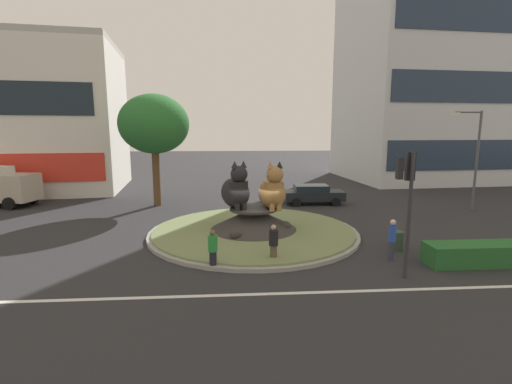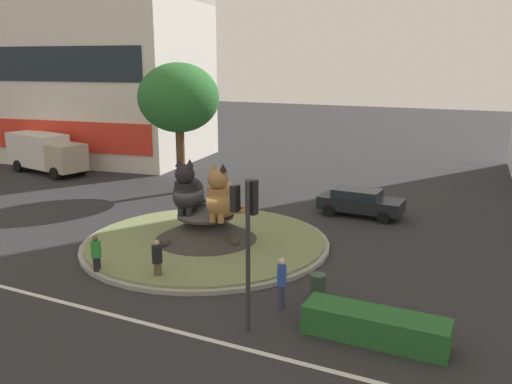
{
  "view_description": "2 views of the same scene",
  "coord_description": "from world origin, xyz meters",
  "px_view_note": "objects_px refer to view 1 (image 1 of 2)",
  "views": [
    {
      "loc": [
        -1.19,
        -19.02,
        5.53
      ],
      "look_at": [
        0.28,
        2.13,
        1.93
      ],
      "focal_mm": 25.52,
      "sensor_mm": 36.0,
      "label": 1
    },
    {
      "loc": [
        12.21,
        -19.88,
        8.13
      ],
      "look_at": [
        1.01,
        3.12,
        1.89
      ],
      "focal_mm": 37.59,
      "sensor_mm": 36.0,
      "label": 2
    }
  ],
  "objects_px": {
    "broadleaf_tree_behind_island": "(154,125)",
    "pedestrian_green_shirt": "(213,249)",
    "cat_statue_tabby": "(273,191)",
    "cat_statue_black": "(236,191)",
    "traffic_light_mast": "(408,187)",
    "office_tower": "(433,35)",
    "pedestrian_black_shirt": "(274,243)",
    "parked_car_right": "(313,194)",
    "litter_bin": "(397,241)",
    "streetlight_arm": "(474,154)",
    "pedestrian_blue_shirt": "(392,238)"
  },
  "relations": [
    {
      "from": "cat_statue_tabby",
      "to": "parked_car_right",
      "type": "relative_size",
      "value": 0.61
    },
    {
      "from": "pedestrian_green_shirt",
      "to": "litter_bin",
      "type": "distance_m",
      "value": 8.65
    },
    {
      "from": "traffic_light_mast",
      "to": "cat_statue_tabby",
      "type": "bearing_deg",
      "value": 41.82
    },
    {
      "from": "cat_statue_tabby",
      "to": "litter_bin",
      "type": "height_order",
      "value": "cat_statue_tabby"
    },
    {
      "from": "traffic_light_mast",
      "to": "pedestrian_black_shirt",
      "type": "relative_size",
      "value": 2.86
    },
    {
      "from": "cat_statue_tabby",
      "to": "parked_car_right",
      "type": "xyz_separation_m",
      "value": [
        4.02,
        7.9,
        -1.59
      ]
    },
    {
      "from": "streetlight_arm",
      "to": "parked_car_right",
      "type": "bearing_deg",
      "value": -19.27
    },
    {
      "from": "traffic_light_mast",
      "to": "pedestrian_blue_shirt",
      "type": "bearing_deg",
      "value": -5.29
    },
    {
      "from": "cat_statue_black",
      "to": "parked_car_right",
      "type": "distance_m",
      "value": 9.83
    },
    {
      "from": "pedestrian_green_shirt",
      "to": "litter_bin",
      "type": "bearing_deg",
      "value": 136.35
    },
    {
      "from": "cat_statue_tabby",
      "to": "broadleaf_tree_behind_island",
      "type": "height_order",
      "value": "broadleaf_tree_behind_island"
    },
    {
      "from": "cat_statue_tabby",
      "to": "pedestrian_black_shirt",
      "type": "relative_size",
      "value": 1.63
    },
    {
      "from": "streetlight_arm",
      "to": "parked_car_right",
      "type": "relative_size",
      "value": 1.52
    },
    {
      "from": "pedestrian_blue_shirt",
      "to": "broadleaf_tree_behind_island",
      "type": "bearing_deg",
      "value": -134.06
    },
    {
      "from": "broadleaf_tree_behind_island",
      "to": "pedestrian_blue_shirt",
      "type": "bearing_deg",
      "value": -45.33
    },
    {
      "from": "office_tower",
      "to": "parked_car_right",
      "type": "bearing_deg",
      "value": -143.29
    },
    {
      "from": "traffic_light_mast",
      "to": "broadleaf_tree_behind_island",
      "type": "distance_m",
      "value": 18.77
    },
    {
      "from": "streetlight_arm",
      "to": "litter_bin",
      "type": "height_order",
      "value": "streetlight_arm"
    },
    {
      "from": "cat_statue_tabby",
      "to": "cat_statue_black",
      "type": "bearing_deg",
      "value": -104.35
    },
    {
      "from": "cat_statue_black",
      "to": "office_tower",
      "type": "bearing_deg",
      "value": 114.77
    },
    {
      "from": "traffic_light_mast",
      "to": "pedestrian_green_shirt",
      "type": "bearing_deg",
      "value": 86.52
    },
    {
      "from": "streetlight_arm",
      "to": "pedestrian_blue_shirt",
      "type": "bearing_deg",
      "value": 41.63
    },
    {
      "from": "cat_statue_tabby",
      "to": "litter_bin",
      "type": "distance_m",
      "value": 6.57
    },
    {
      "from": "pedestrian_green_shirt",
      "to": "streetlight_arm",
      "type": "bearing_deg",
      "value": 153.38
    },
    {
      "from": "traffic_light_mast",
      "to": "pedestrian_green_shirt",
      "type": "relative_size",
      "value": 2.93
    },
    {
      "from": "cat_statue_tabby",
      "to": "pedestrian_green_shirt",
      "type": "xyz_separation_m",
      "value": [
        -2.95,
        -4.79,
        -1.52
      ]
    },
    {
      "from": "pedestrian_green_shirt",
      "to": "pedestrian_blue_shirt",
      "type": "distance_m",
      "value": 7.63
    },
    {
      "from": "pedestrian_blue_shirt",
      "to": "office_tower",
      "type": "bearing_deg",
      "value": 150.74
    },
    {
      "from": "pedestrian_green_shirt",
      "to": "office_tower",
      "type": "bearing_deg",
      "value": 173.69
    },
    {
      "from": "pedestrian_blue_shirt",
      "to": "litter_bin",
      "type": "relative_size",
      "value": 2.0
    },
    {
      "from": "pedestrian_green_shirt",
      "to": "pedestrian_black_shirt",
      "type": "distance_m",
      "value": 2.56
    },
    {
      "from": "pedestrian_blue_shirt",
      "to": "pedestrian_black_shirt",
      "type": "height_order",
      "value": "pedestrian_blue_shirt"
    },
    {
      "from": "streetlight_arm",
      "to": "pedestrian_green_shirt",
      "type": "relative_size",
      "value": 4.2
    },
    {
      "from": "cat_statue_tabby",
      "to": "traffic_light_mast",
      "type": "distance_m",
      "value": 7.52
    },
    {
      "from": "office_tower",
      "to": "pedestrian_black_shirt",
      "type": "distance_m",
      "value": 36.38
    },
    {
      "from": "traffic_light_mast",
      "to": "streetlight_arm",
      "type": "height_order",
      "value": "streetlight_arm"
    },
    {
      "from": "pedestrian_black_shirt",
      "to": "parked_car_right",
      "type": "relative_size",
      "value": 0.37
    },
    {
      "from": "cat_statue_black",
      "to": "pedestrian_black_shirt",
      "type": "distance_m",
      "value": 4.96
    },
    {
      "from": "cat_statue_black",
      "to": "office_tower",
      "type": "distance_m",
      "value": 33.61
    },
    {
      "from": "cat_statue_black",
      "to": "broadleaf_tree_behind_island",
      "type": "height_order",
      "value": "broadleaf_tree_behind_island"
    },
    {
      "from": "traffic_light_mast",
      "to": "pedestrian_blue_shirt",
      "type": "xyz_separation_m",
      "value": [
        0.38,
        1.79,
        -2.52
      ]
    },
    {
      "from": "litter_bin",
      "to": "pedestrian_green_shirt",
      "type": "bearing_deg",
      "value": -168.2
    },
    {
      "from": "broadleaf_tree_behind_island",
      "to": "streetlight_arm",
      "type": "distance_m",
      "value": 22.22
    },
    {
      "from": "pedestrian_black_shirt",
      "to": "traffic_light_mast",
      "type": "bearing_deg",
      "value": -179.34
    },
    {
      "from": "cat_statue_black",
      "to": "pedestrian_green_shirt",
      "type": "bearing_deg",
      "value": -31.26
    },
    {
      "from": "broadleaf_tree_behind_island",
      "to": "pedestrian_green_shirt",
      "type": "relative_size",
      "value": 5.0
    },
    {
      "from": "cat_statue_black",
      "to": "broadleaf_tree_behind_island",
      "type": "distance_m",
      "value": 10.45
    },
    {
      "from": "cat_statue_black",
      "to": "litter_bin",
      "type": "height_order",
      "value": "cat_statue_black"
    },
    {
      "from": "cat_statue_black",
      "to": "cat_statue_tabby",
      "type": "height_order",
      "value": "cat_statue_black"
    },
    {
      "from": "cat_statue_black",
      "to": "traffic_light_mast",
      "type": "relative_size",
      "value": 0.61
    }
  ]
}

